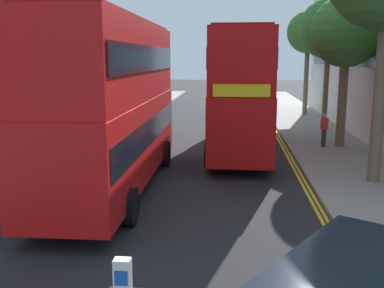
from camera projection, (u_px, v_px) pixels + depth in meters
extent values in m
cube|color=gray|center=(347.00, 165.00, 18.40)|extent=(4.00, 80.00, 0.14)
cube|color=gray|center=(44.00, 158.00, 19.59)|extent=(4.00, 80.00, 0.14)
cube|color=yellow|center=(303.00, 178.00, 16.65)|extent=(0.10, 56.00, 0.01)
cube|color=yellow|center=(299.00, 178.00, 16.66)|extent=(0.10, 56.00, 0.01)
cube|color=white|center=(123.00, 286.00, 7.29)|extent=(0.28, 0.20, 0.95)
cube|color=blue|center=(121.00, 278.00, 7.15)|extent=(0.22, 0.01, 0.26)
cube|color=red|center=(114.00, 139.00, 14.98)|extent=(2.61, 10.83, 2.60)
cube|color=red|center=(112.00, 62.00, 14.49)|extent=(2.56, 10.61, 2.50)
cube|color=black|center=(114.00, 130.00, 14.92)|extent=(2.64, 10.39, 0.84)
cube|color=black|center=(112.00, 59.00, 14.47)|extent=(2.62, 10.18, 0.80)
cube|color=yellow|center=(144.00, 83.00, 19.95)|extent=(2.00, 0.08, 0.44)
cube|color=maroon|center=(110.00, 20.00, 14.25)|extent=(2.35, 9.74, 0.10)
cylinder|color=black|center=(106.00, 153.00, 18.59)|extent=(0.31, 1.04, 1.04)
cylinder|color=black|center=(166.00, 154.00, 18.38)|extent=(0.31, 1.04, 1.04)
cylinder|color=black|center=(39.00, 204.00, 12.04)|extent=(0.31, 1.04, 1.04)
cylinder|color=black|center=(130.00, 207.00, 11.83)|extent=(0.31, 1.04, 1.04)
cube|color=#B20F0F|center=(239.00, 115.00, 21.08)|extent=(2.53, 10.81, 2.60)
cube|color=#B20F0F|center=(240.00, 61.00, 20.60)|extent=(2.48, 10.59, 2.50)
cube|color=black|center=(239.00, 109.00, 21.03)|extent=(2.55, 10.37, 0.84)
cube|color=black|center=(240.00, 58.00, 20.58)|extent=(2.54, 10.16, 0.80)
cube|color=yellow|center=(241.00, 91.00, 15.53)|extent=(2.00, 0.06, 0.44)
cube|color=maroon|center=(241.00, 32.00, 20.35)|extent=(2.27, 9.73, 0.10)
cylinder|color=black|center=(270.00, 156.00, 17.93)|extent=(0.30, 1.04, 1.04)
cylinder|color=black|center=(209.00, 155.00, 18.16)|extent=(0.30, 1.04, 1.04)
cylinder|color=black|center=(261.00, 130.00, 24.47)|extent=(0.30, 1.04, 1.04)
cylinder|color=black|center=(216.00, 129.00, 24.70)|extent=(0.30, 1.04, 1.04)
cylinder|color=#2D2D38|center=(324.00, 138.00, 21.73)|extent=(0.22, 0.22, 0.85)
cube|color=red|center=(324.00, 124.00, 21.59)|extent=(0.34, 0.22, 0.56)
sphere|color=tan|center=(325.00, 116.00, 21.52)|extent=(0.20, 0.20, 0.20)
cylinder|color=#6B6047|center=(326.00, 88.00, 26.96)|extent=(0.32, 0.32, 4.91)
cylinder|color=#6B6047|center=(336.00, 42.00, 26.35)|extent=(0.25, 0.89, 0.67)
cylinder|color=#6B6047|center=(329.00, 40.00, 26.96)|extent=(1.23, 0.46, 0.92)
cylinder|color=#6B6047|center=(319.00, 40.00, 26.46)|extent=(0.15, 1.20, 0.89)
cylinder|color=#6B6047|center=(329.00, 37.00, 25.66)|extent=(1.59, 0.40, 1.17)
sphere|color=#33702D|center=(329.00, 29.00, 26.29)|extent=(3.57, 3.57, 3.57)
cylinder|color=#6B6047|center=(306.00, 80.00, 33.61)|extent=(0.35, 0.35, 5.22)
cylinder|color=#6B6047|center=(314.00, 41.00, 33.12)|extent=(0.34, 0.94, 0.71)
cylinder|color=#6B6047|center=(303.00, 40.00, 33.45)|extent=(0.88, 0.74, 0.77)
cylinder|color=#6B6047|center=(307.00, 39.00, 32.48)|extent=(1.25, 0.49, 0.94)
sphere|color=#33702D|center=(308.00, 32.00, 32.94)|extent=(3.13, 3.13, 3.13)
cylinder|color=#6B6047|center=(342.00, 100.00, 21.64)|extent=(0.43, 0.43, 4.50)
cylinder|color=#6B6047|center=(360.00, 43.00, 21.05)|extent=(0.16, 1.34, 0.98)
cylinder|color=#6B6047|center=(344.00, 46.00, 21.59)|extent=(0.98, 0.19, 0.73)
cylinder|color=#6B6047|center=(333.00, 44.00, 21.29)|extent=(0.35, 1.22, 0.91)
cylinder|color=#6B6047|center=(347.00, 42.00, 20.44)|extent=(1.46, 0.37, 1.07)
sphere|color=#33702D|center=(347.00, 31.00, 21.02)|extent=(3.40, 3.40, 3.40)
cylinder|color=#6B6047|center=(380.00, 97.00, 15.15)|extent=(0.43, 0.43, 5.93)
cube|color=black|center=(353.00, 57.00, 25.35)|extent=(0.04, 24.64, 1.00)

